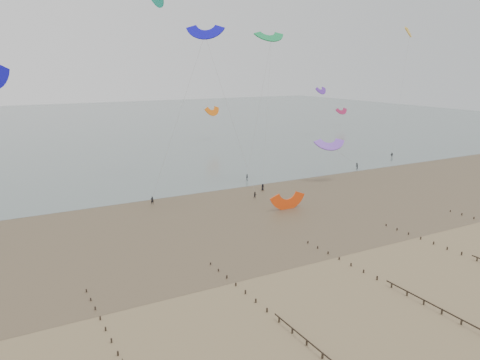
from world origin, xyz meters
TOP-DOWN VIEW (x-y plane):
  - ground at (0.00, 0.00)m, footprint 500.00×500.00m
  - sea_and_shore at (-4.08, 34.40)m, footprint 500.00×665.00m
  - groynes at (4.00, -19.05)m, footprint 72.16×50.16m
  - kitesurfer_lead at (-11.38, 46.58)m, footprint 0.69×0.51m
  - kitesurfers at (27.69, 51.54)m, footprint 139.89×21.04m
  - grounded_kite at (12.11, 29.65)m, footprint 6.99×5.48m
  - kites_airborne at (-13.00, 84.90)m, footprint 228.75×111.27m

SIDE VIEW (x-z plane):
  - ground at x=0.00m, z-range 0.00..0.00m
  - grounded_kite at x=12.11m, z-range -1.90..1.90m
  - sea_and_shore at x=-4.08m, z-range -0.01..0.02m
  - groynes at x=4.00m, z-range -0.03..0.97m
  - kitesurfers at x=27.69m, z-range -0.10..1.78m
  - kitesurfer_lead at x=-11.38m, z-range 0.00..1.76m
  - kites_airborne at x=-13.00m, z-range 0.87..44.30m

